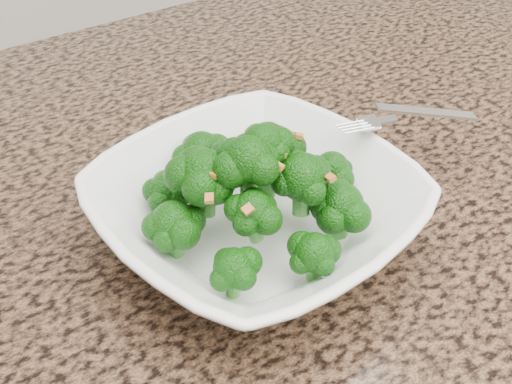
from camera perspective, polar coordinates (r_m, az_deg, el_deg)
granite_counter at (r=0.58m, az=12.46°, el=-3.46°), size 1.64×1.04×0.03m
bowl at (r=0.52m, az=0.00°, el=-1.67°), size 0.28×0.28×0.06m
broccoli_pile at (r=0.48m, az=0.00°, el=4.24°), size 0.22×0.22×0.07m
garlic_topping at (r=0.46m, az=0.00°, el=8.09°), size 0.13×0.13×0.01m
fork at (r=0.58m, az=11.65°, el=6.33°), size 0.16×0.09×0.01m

